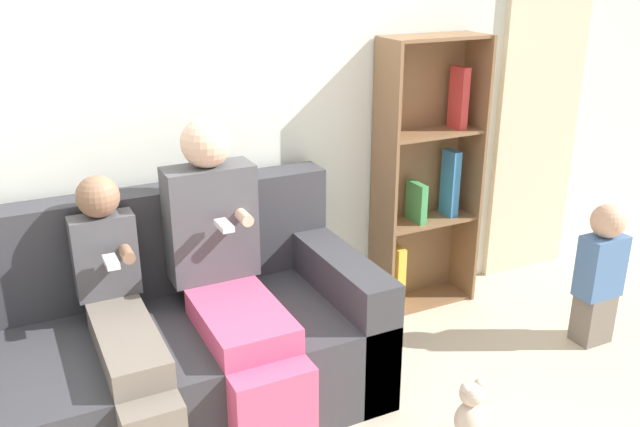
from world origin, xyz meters
name	(u,v)px	position (x,y,z in m)	size (l,w,h in m)	color
back_wall	(160,99)	(0.00, 1.02, 1.27)	(10.00, 0.06, 2.55)	silver
curtain_panel	(539,106)	(2.23, 0.97, 1.04)	(0.61, 0.04, 2.09)	beige
couch	(161,348)	(-0.20, 0.55, 0.29)	(1.82, 0.89, 0.91)	#38383D
adult_seated	(229,272)	(0.09, 0.45, 0.64)	(0.39, 0.84, 1.25)	#DB4C75
child_seated	(124,326)	(-0.36, 0.40, 0.53)	(0.26, 0.85, 1.05)	#70665B
toddler_standing	(600,272)	(1.92, 0.11, 0.39)	(0.22, 0.17, 0.75)	#70665B
bookshelf	(424,179)	(1.38, 0.90, 0.73)	(0.58, 0.25, 1.50)	brown
teddy_bear	(470,411)	(0.88, -0.21, 0.13)	(0.13, 0.11, 0.27)	beige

